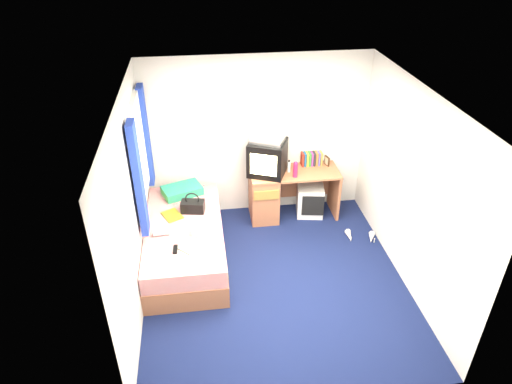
{
  "coord_description": "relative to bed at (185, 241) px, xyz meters",
  "views": [
    {
      "loc": [
        -0.81,
        -4.25,
        3.95
      ],
      "look_at": [
        -0.15,
        0.7,
        0.89
      ],
      "focal_mm": 32.0,
      "sensor_mm": 36.0,
      "label": 1
    }
  ],
  "objects": [
    {
      "name": "towel",
      "position": [
        0.28,
        -0.23,
        0.32
      ],
      "size": [
        0.35,
        0.33,
        0.09
      ],
      "primitive_type": "cube",
      "rotation": [
        0.0,
        0.0,
        -0.39
      ],
      "color": "silver",
      "rests_on": "bed"
    },
    {
      "name": "vcr",
      "position": [
        1.22,
        0.84,
        1.02
      ],
      "size": [
        0.53,
        0.47,
        0.08
      ],
      "primitive_type": "cube",
      "rotation": [
        0.0,
        0.0,
        -0.43
      ],
      "color": "silver",
      "rests_on": "crt_tv"
    },
    {
      "name": "crt_tv",
      "position": [
        1.22,
        0.83,
        0.73
      ],
      "size": [
        0.64,
        0.62,
        0.5
      ],
      "rotation": [
        0.0,
        0.0,
        -0.4
      ],
      "color": "black",
      "rests_on": "desk"
    },
    {
      "name": "storage_cube",
      "position": [
        1.88,
        0.82,
        -0.03
      ],
      "size": [
        0.44,
        0.44,
        0.48
      ],
      "primitive_type": "cube",
      "rotation": [
        0.0,
        0.0,
        -0.16
      ],
      "color": "silver",
      "rests_on": "ground"
    },
    {
      "name": "book_row",
      "position": [
        1.91,
        1.0,
        0.58
      ],
      "size": [
        0.31,
        0.13,
        0.2
      ],
      "color": "maroon",
      "rests_on": "desk"
    },
    {
      "name": "remote_control",
      "position": [
        -0.1,
        -0.51,
        0.28
      ],
      "size": [
        0.06,
        0.16,
        0.02
      ],
      "primitive_type": "cube",
      "rotation": [
        0.0,
        0.0,
        -0.06
      ],
      "color": "black",
      "rests_on": "bed"
    },
    {
      "name": "desk",
      "position": [
        1.34,
        0.83,
        0.14
      ],
      "size": [
        1.3,
        0.55,
        0.75
      ],
      "color": "#A56544",
      "rests_on": "ground"
    },
    {
      "name": "pink_water_bottle",
      "position": [
        1.59,
        0.67,
        0.59
      ],
      "size": [
        0.08,
        0.08,
        0.21
      ],
      "primitive_type": "cylinder",
      "rotation": [
        0.0,
        0.0,
        0.19
      ],
      "color": "#CD1D48",
      "rests_on": "desk"
    },
    {
      "name": "handbag",
      "position": [
        0.13,
        0.29,
        0.36
      ],
      "size": [
        0.33,
        0.22,
        0.29
      ],
      "rotation": [
        0.0,
        0.0,
        -0.18
      ],
      "color": "black",
      "rests_on": "bed"
    },
    {
      "name": "room_shell",
      "position": [
        1.1,
        -0.6,
        1.18
      ],
      "size": [
        3.4,
        3.4,
        3.4
      ],
      "color": "white",
      "rests_on": "ground"
    },
    {
      "name": "window_assembly",
      "position": [
        -0.45,
        0.3,
        1.15
      ],
      "size": [
        0.11,
        1.42,
        1.4
      ],
      "color": "silver",
      "rests_on": "room_shell"
    },
    {
      "name": "colour_swatch_fan",
      "position": [
        0.01,
        -0.53,
        0.28
      ],
      "size": [
        0.2,
        0.2,
        0.01
      ],
      "primitive_type": "cube",
      "rotation": [
        0.0,
        0.0,
        -0.76
      ],
      "color": "gold",
      "rests_on": "bed"
    },
    {
      "name": "aerosol_can",
      "position": [
        1.53,
        0.83,
        0.57
      ],
      "size": [
        0.06,
        0.06,
        0.17
      ],
      "primitive_type": "cylinder",
      "rotation": [
        0.0,
        0.0,
        -0.33
      ],
      "color": "silver",
      "rests_on": "desk"
    },
    {
      "name": "magazine",
      "position": [
        -0.15,
        0.22,
        0.28
      ],
      "size": [
        0.31,
        0.34,
        0.01
      ],
      "primitive_type": "cube",
      "rotation": [
        0.0,
        0.0,
        0.45
      ],
      "color": "yellow",
      "rests_on": "bed"
    },
    {
      "name": "ground",
      "position": [
        1.1,
        -0.6,
        -0.27
      ],
      "size": [
        3.4,
        3.4,
        0.0
      ],
      "primitive_type": "plane",
      "color": "#0C1438",
      "rests_on": "ground"
    },
    {
      "name": "water_bottle",
      "position": [
        -0.27,
        -0.19,
        0.31
      ],
      "size": [
        0.2,
        0.08,
        0.07
      ],
      "primitive_type": "cylinder",
      "rotation": [
        0.0,
        1.57,
        0.04
      ],
      "color": "silver",
      "rests_on": "bed"
    },
    {
      "name": "white_heels",
      "position": [
        2.44,
        0.07,
        -0.23
      ],
      "size": [
        0.43,
        0.32,
        0.09
      ],
      "color": "silver",
      "rests_on": "ground"
    },
    {
      "name": "picture_frame",
      "position": [
        2.13,
        0.96,
        0.55
      ],
      "size": [
        0.05,
        0.12,
        0.14
      ],
      "primitive_type": "cube",
      "rotation": [
        0.0,
        0.0,
        0.26
      ],
      "color": "#301E10",
      "rests_on": "desk"
    },
    {
      "name": "pillow",
      "position": [
        -0.02,
        0.76,
        0.33
      ],
      "size": [
        0.62,
        0.5,
        0.12
      ],
      "primitive_type": "cube",
      "rotation": [
        0.0,
        0.0,
        0.36
      ],
      "color": "#167292",
      "rests_on": "bed"
    },
    {
      "name": "bed",
      "position": [
        0.0,
        0.0,
        0.0
      ],
      "size": [
        1.01,
        2.0,
        0.54
      ],
      "color": "#A56544",
      "rests_on": "ground"
    }
  ]
}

